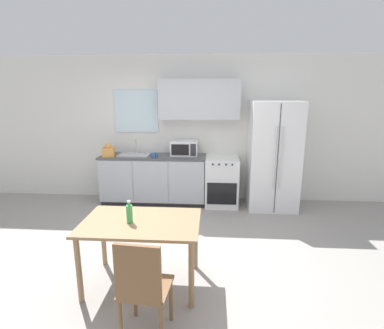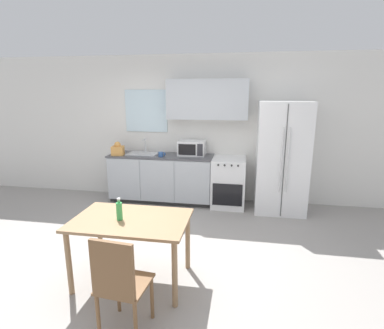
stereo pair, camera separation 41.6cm
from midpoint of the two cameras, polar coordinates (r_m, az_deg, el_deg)
ground_plane at (r=4.11m, az=-2.16°, el=-15.99°), size 12.00×12.00×0.00m
wall_back at (r=5.65m, az=2.45°, el=7.53°), size 12.00×0.38×2.70m
kitchen_counter at (r=5.66m, az=-3.73°, el=-2.58°), size 1.93×0.61×0.90m
oven_range at (r=5.49m, az=9.14°, el=-3.38°), size 0.59×0.65×0.88m
refrigerator at (r=5.38m, az=18.84°, el=1.25°), size 0.84×0.78×1.89m
kitchen_sink at (r=5.65m, az=-7.23°, el=2.14°), size 0.56×0.39×0.28m
microwave at (r=5.50m, az=2.15°, el=3.16°), size 0.49×0.36×0.27m
coffee_mug at (r=5.39m, az=-3.68°, el=1.93°), size 0.13×0.09×0.08m
grocery_bag_0 at (r=5.62m, az=-11.93°, el=2.80°), size 0.24×0.21×0.25m
dining_table at (r=3.28m, az=-7.90°, el=-11.86°), size 1.22×0.79×0.73m
dining_chair_near at (r=2.64m, az=-9.16°, el=-21.14°), size 0.44×0.44×0.93m
drink_bottle at (r=3.19m, az=-10.06°, el=-8.72°), size 0.06×0.06×0.24m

